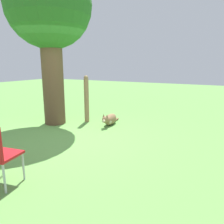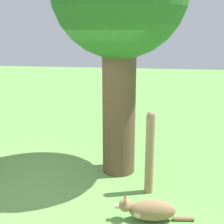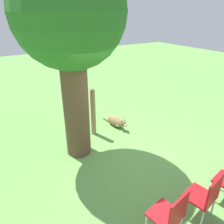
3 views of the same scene
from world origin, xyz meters
TOP-DOWN VIEW (x-y plane):
  - ground_plane at (0.00, 0.00)m, footprint 30.00×30.00m
  - dog at (1.33, -0.57)m, footprint 1.08×0.31m
  - fence_post at (1.32, 0.18)m, footprint 0.13×0.13m

SIDE VIEW (x-z plane):
  - ground_plane at x=0.00m, z-range 0.00..0.00m
  - dog at x=1.33m, z-range -0.03..0.34m
  - fence_post at x=1.32m, z-range 0.01..1.34m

